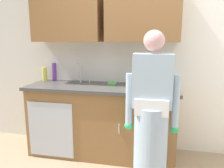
{
  "coord_description": "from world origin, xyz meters",
  "views": [
    {
      "loc": [
        0.16,
        -2.05,
        1.53
      ],
      "look_at": [
        -0.38,
        0.55,
        1.0
      ],
      "focal_mm": 35.73,
      "sensor_mm": 36.0,
      "label": 1
    }
  ],
  "objects_px": {
    "cup_by_sink": "(171,82)",
    "bottle_water_short": "(54,72)",
    "person_at_sink": "(151,124)",
    "bottle_dish_liquid": "(145,79)",
    "sink": "(80,86)",
    "sponge": "(112,84)",
    "bottle_soap": "(45,74)",
    "knife_on_counter": "(154,89)"
  },
  "relations": [
    {
      "from": "cup_by_sink",
      "to": "bottle_water_short",
      "type": "bearing_deg",
      "value": 179.84
    },
    {
      "from": "person_at_sink",
      "to": "bottle_dish_liquid",
      "type": "height_order",
      "value": "person_at_sink"
    },
    {
      "from": "bottle_water_short",
      "to": "cup_by_sink",
      "type": "distance_m",
      "value": 1.65
    },
    {
      "from": "sink",
      "to": "sponge",
      "type": "bearing_deg",
      "value": 11.96
    },
    {
      "from": "person_at_sink",
      "to": "sponge",
      "type": "bearing_deg",
      "value": 128.37
    },
    {
      "from": "bottle_dish_liquid",
      "to": "bottle_soap",
      "type": "height_order",
      "value": "bottle_soap"
    },
    {
      "from": "person_at_sink",
      "to": "cup_by_sink",
      "type": "relative_size",
      "value": 19.82
    },
    {
      "from": "sponge",
      "to": "knife_on_counter",
      "type": "bearing_deg",
      "value": -15.38
    },
    {
      "from": "bottle_dish_liquid",
      "to": "cup_by_sink",
      "type": "bearing_deg",
      "value": 12.68
    },
    {
      "from": "bottle_soap",
      "to": "cup_by_sink",
      "type": "height_order",
      "value": "bottle_soap"
    },
    {
      "from": "bottle_soap",
      "to": "sponge",
      "type": "xyz_separation_m",
      "value": [
        1.03,
        -0.1,
        -0.08
      ]
    },
    {
      "from": "cup_by_sink",
      "to": "sink",
      "type": "bearing_deg",
      "value": -169.8
    },
    {
      "from": "bottle_soap",
      "to": "cup_by_sink",
      "type": "distance_m",
      "value": 1.79
    },
    {
      "from": "person_at_sink",
      "to": "bottle_soap",
      "type": "bearing_deg",
      "value": 153.53
    },
    {
      "from": "sink",
      "to": "person_at_sink",
      "type": "xyz_separation_m",
      "value": [
        0.97,
        -0.6,
        -0.23
      ]
    },
    {
      "from": "bottle_dish_liquid",
      "to": "knife_on_counter",
      "type": "height_order",
      "value": "bottle_dish_liquid"
    },
    {
      "from": "cup_by_sink",
      "to": "sponge",
      "type": "relative_size",
      "value": 0.74
    },
    {
      "from": "bottle_dish_liquid",
      "to": "bottle_water_short",
      "type": "distance_m",
      "value": 1.32
    },
    {
      "from": "knife_on_counter",
      "to": "sponge",
      "type": "relative_size",
      "value": 2.18
    },
    {
      "from": "bottle_dish_liquid",
      "to": "knife_on_counter",
      "type": "relative_size",
      "value": 0.7
    },
    {
      "from": "bottle_soap",
      "to": "knife_on_counter",
      "type": "xyz_separation_m",
      "value": [
        1.58,
        -0.25,
        -0.1
      ]
    },
    {
      "from": "sponge",
      "to": "person_at_sink",
      "type": "bearing_deg",
      "value": -51.63
    },
    {
      "from": "cup_by_sink",
      "to": "sponge",
      "type": "height_order",
      "value": "cup_by_sink"
    },
    {
      "from": "sink",
      "to": "person_at_sink",
      "type": "height_order",
      "value": "person_at_sink"
    },
    {
      "from": "person_at_sink",
      "to": "cup_by_sink",
      "type": "xyz_separation_m",
      "value": [
        0.22,
        0.81,
        0.29
      ]
    },
    {
      "from": "person_at_sink",
      "to": "sponge",
      "type": "height_order",
      "value": "person_at_sink"
    },
    {
      "from": "bottle_water_short",
      "to": "cup_by_sink",
      "type": "bearing_deg",
      "value": -0.16
    },
    {
      "from": "sink",
      "to": "sponge",
      "type": "distance_m",
      "value": 0.43
    },
    {
      "from": "bottle_soap",
      "to": "sponge",
      "type": "relative_size",
      "value": 1.79
    },
    {
      "from": "bottle_water_short",
      "to": "sponge",
      "type": "xyz_separation_m",
      "value": [
        0.89,
        -0.13,
        -0.12
      ]
    },
    {
      "from": "sponge",
      "to": "sink",
      "type": "bearing_deg",
      "value": -168.04
    },
    {
      "from": "sink",
      "to": "bottle_water_short",
      "type": "xyz_separation_m",
      "value": [
        -0.46,
        0.22,
        0.15
      ]
    },
    {
      "from": "bottle_water_short",
      "to": "sink",
      "type": "bearing_deg",
      "value": -25.08
    },
    {
      "from": "person_at_sink",
      "to": "cup_by_sink",
      "type": "bearing_deg",
      "value": 75.07
    },
    {
      "from": "sink",
      "to": "knife_on_counter",
      "type": "relative_size",
      "value": 2.08
    },
    {
      "from": "sink",
      "to": "bottle_water_short",
      "type": "bearing_deg",
      "value": 154.92
    },
    {
      "from": "sink",
      "to": "sponge",
      "type": "height_order",
      "value": "sink"
    },
    {
      "from": "bottle_soap",
      "to": "sponge",
      "type": "distance_m",
      "value": 1.03
    },
    {
      "from": "person_at_sink",
      "to": "bottle_soap",
      "type": "xyz_separation_m",
      "value": [
        -1.57,
        0.78,
        0.35
      ]
    },
    {
      "from": "bottle_water_short",
      "to": "sponge",
      "type": "distance_m",
      "value": 0.9
    },
    {
      "from": "bottle_water_short",
      "to": "knife_on_counter",
      "type": "xyz_separation_m",
      "value": [
        1.44,
        -0.28,
        -0.13
      ]
    },
    {
      "from": "bottle_soap",
      "to": "sponge",
      "type": "bearing_deg",
      "value": -5.34
    }
  ]
}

